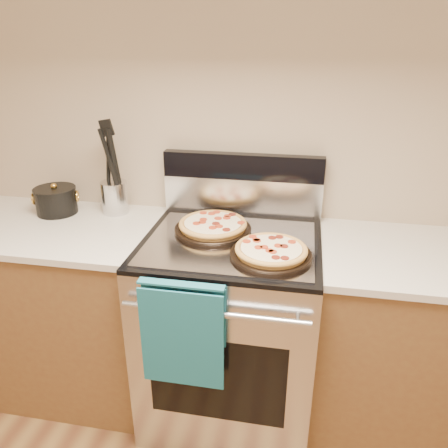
% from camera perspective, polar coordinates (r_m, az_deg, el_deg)
% --- Properties ---
extents(wall_back, '(4.00, 0.00, 4.00)m').
position_cam_1_polar(wall_back, '(2.07, 2.73, 12.90)').
color(wall_back, tan).
rests_on(wall_back, ground).
extents(range_body, '(0.76, 0.68, 0.90)m').
position_cam_1_polar(range_body, '(2.12, 0.89, -13.66)').
color(range_body, '#B7B7BC').
rests_on(range_body, ground).
extents(oven_window, '(0.56, 0.01, 0.40)m').
position_cam_1_polar(oven_window, '(1.87, -0.95, -19.77)').
color(oven_window, black).
rests_on(oven_window, range_body).
extents(cooktop, '(0.76, 0.68, 0.02)m').
position_cam_1_polar(cooktop, '(1.88, 0.98, -2.39)').
color(cooktop, black).
rests_on(cooktop, range_body).
extents(backsplash_lower, '(0.76, 0.06, 0.18)m').
position_cam_1_polar(backsplash_lower, '(2.12, 2.40, 3.64)').
color(backsplash_lower, silver).
rests_on(backsplash_lower, cooktop).
extents(backsplash_upper, '(0.76, 0.06, 0.12)m').
position_cam_1_polar(backsplash_upper, '(2.08, 2.47, 7.54)').
color(backsplash_upper, black).
rests_on(backsplash_upper, backsplash_lower).
extents(oven_handle, '(0.70, 0.03, 0.03)m').
position_cam_1_polar(oven_handle, '(1.62, -1.32, -11.64)').
color(oven_handle, silver).
rests_on(oven_handle, range_body).
extents(dish_towel, '(0.32, 0.05, 0.42)m').
position_cam_1_polar(dish_towel, '(1.70, -5.38, -13.93)').
color(dish_towel, '#176075').
rests_on(dish_towel, oven_handle).
extents(foil_sheet, '(0.70, 0.55, 0.01)m').
position_cam_1_polar(foil_sheet, '(1.85, 0.83, -2.43)').
color(foil_sheet, gray).
rests_on(foil_sheet, cooktop).
extents(cabinet_left, '(1.00, 0.62, 0.88)m').
position_cam_1_polar(cabinet_left, '(2.42, -20.30, -10.30)').
color(cabinet_left, brown).
rests_on(cabinet_left, ground).
extents(countertop_left, '(1.02, 0.64, 0.03)m').
position_cam_1_polar(countertop_left, '(2.22, -21.92, -0.42)').
color(countertop_left, beige).
rests_on(countertop_left, cabinet_left).
extents(cabinet_right, '(1.00, 0.62, 0.88)m').
position_cam_1_polar(cabinet_right, '(2.21, 24.93, -14.70)').
color(cabinet_right, brown).
rests_on(cabinet_right, ground).
extents(countertop_right, '(1.02, 0.64, 0.03)m').
position_cam_1_polar(countertop_right, '(1.98, 27.14, -4.17)').
color(countertop_right, beige).
rests_on(countertop_right, cabinet_right).
extents(pepperoni_pizza_back, '(0.45, 0.45, 0.05)m').
position_cam_1_polar(pepperoni_pizza_back, '(1.94, -1.45, -0.28)').
color(pepperoni_pizza_back, '#C1843B').
rests_on(pepperoni_pizza_back, foil_sheet).
extents(pepperoni_pizza_front, '(0.41, 0.41, 0.04)m').
position_cam_1_polar(pepperoni_pizza_front, '(1.73, 6.17, -3.58)').
color(pepperoni_pizza_front, '#C1843B').
rests_on(pepperoni_pizza_front, foil_sheet).
extents(utensil_crock, '(0.16, 0.16, 0.16)m').
position_cam_1_polar(utensil_crock, '(2.23, -14.08, 3.41)').
color(utensil_crock, silver).
rests_on(utensil_crock, countertop_left).
extents(saucepan, '(0.25, 0.25, 0.12)m').
position_cam_1_polar(saucepan, '(2.32, -21.07, 2.76)').
color(saucepan, black).
rests_on(saucepan, countertop_left).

